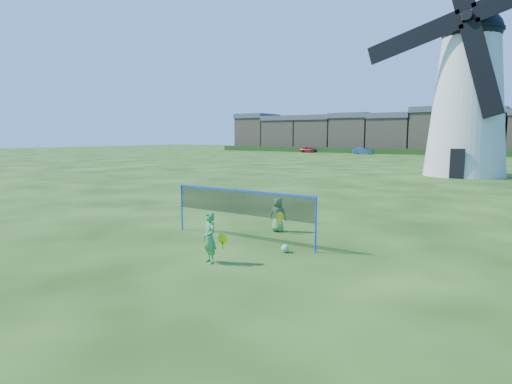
{
  "coord_description": "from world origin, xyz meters",
  "views": [
    {
      "loc": [
        7.42,
        -10.04,
        3.16
      ],
      "look_at": [
        0.2,
        0.5,
        1.5
      ],
      "focal_mm": 30.23,
      "sensor_mm": 36.0,
      "label": 1
    }
  ],
  "objects_px": {
    "badminton_net": "(242,203)",
    "car_left": "(308,150)",
    "windmill": "(468,94)",
    "player_boy": "(278,215)",
    "player_girl": "(210,238)",
    "car_right": "(363,151)",
    "play_ball": "(285,248)"
  },
  "relations": [
    {
      "from": "player_boy",
      "to": "play_ball",
      "type": "distance_m",
      "value": 2.65
    },
    {
      "from": "player_girl",
      "to": "car_right",
      "type": "xyz_separation_m",
      "value": [
        -20.49,
        65.2,
        -0.06
      ]
    },
    {
      "from": "car_left",
      "to": "player_boy",
      "type": "bearing_deg",
      "value": -150.05
    },
    {
      "from": "player_girl",
      "to": "car_left",
      "type": "xyz_separation_m",
      "value": [
        -31.8,
        66.27,
        -0.08
      ]
    },
    {
      "from": "player_boy",
      "to": "car_left",
      "type": "distance_m",
      "value": 69.68
    },
    {
      "from": "windmill",
      "to": "player_boy",
      "type": "relative_size",
      "value": 16.92
    },
    {
      "from": "player_boy",
      "to": "player_girl",
      "type": "bearing_deg",
      "value": 83.6
    },
    {
      "from": "play_ball",
      "to": "car_right",
      "type": "distance_m",
      "value": 66.85
    },
    {
      "from": "player_boy",
      "to": "car_right",
      "type": "distance_m",
      "value": 64.37
    },
    {
      "from": "player_girl",
      "to": "play_ball",
      "type": "distance_m",
      "value": 2.25
    },
    {
      "from": "player_girl",
      "to": "car_right",
      "type": "distance_m",
      "value": 68.34
    },
    {
      "from": "player_boy",
      "to": "car_right",
      "type": "xyz_separation_m",
      "value": [
        -20.02,
        61.17,
        0.02
      ]
    },
    {
      "from": "windmill",
      "to": "badminton_net",
      "type": "distance_m",
      "value": 27.98
    },
    {
      "from": "player_boy",
      "to": "car_left",
      "type": "xyz_separation_m",
      "value": [
        -31.33,
        62.25,
        -0.0
      ]
    },
    {
      "from": "badminton_net",
      "to": "car_right",
      "type": "xyz_separation_m",
      "value": [
        -19.74,
        62.83,
        -0.56
      ]
    },
    {
      "from": "windmill",
      "to": "car_right",
      "type": "height_order",
      "value": "windmill"
    },
    {
      "from": "car_left",
      "to": "car_right",
      "type": "xyz_separation_m",
      "value": [
        11.3,
        -1.07,
        0.02
      ]
    },
    {
      "from": "badminton_net",
      "to": "car_left",
      "type": "distance_m",
      "value": 71.04
    },
    {
      "from": "windmill",
      "to": "player_girl",
      "type": "xyz_separation_m",
      "value": [
        -1.14,
        -29.78,
        -5.78
      ]
    },
    {
      "from": "badminton_net",
      "to": "player_girl",
      "type": "bearing_deg",
      "value": -72.38
    },
    {
      "from": "windmill",
      "to": "car_left",
      "type": "height_order",
      "value": "windmill"
    },
    {
      "from": "car_right",
      "to": "badminton_net",
      "type": "bearing_deg",
      "value": -168.58
    },
    {
      "from": "car_left",
      "to": "player_girl",
      "type": "bearing_deg",
      "value": -151.13
    },
    {
      "from": "badminton_net",
      "to": "play_ball",
      "type": "xyz_separation_m",
      "value": [
        1.81,
        -0.46,
        -1.03
      ]
    },
    {
      "from": "player_boy",
      "to": "car_left",
      "type": "bearing_deg",
      "value": -76.36
    },
    {
      "from": "windmill",
      "to": "car_right",
      "type": "relative_size",
      "value": 5.43
    },
    {
      "from": "badminton_net",
      "to": "player_girl",
      "type": "height_order",
      "value": "badminton_net"
    },
    {
      "from": "badminton_net",
      "to": "car_right",
      "type": "distance_m",
      "value": 65.86
    },
    {
      "from": "windmill",
      "to": "player_girl",
      "type": "height_order",
      "value": "windmill"
    },
    {
      "from": "windmill",
      "to": "player_girl",
      "type": "relative_size",
      "value": 14.91
    },
    {
      "from": "car_right",
      "to": "windmill",
      "type": "bearing_deg",
      "value": -154.6
    },
    {
      "from": "play_ball",
      "to": "player_girl",
      "type": "bearing_deg",
      "value": -118.92
    }
  ]
}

